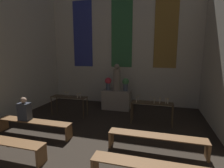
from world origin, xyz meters
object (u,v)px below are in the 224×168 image
at_px(statue, 117,78).
at_px(altar, 117,99).
at_px(candle_rack_right, 152,105).
at_px(flower_vase_left, 108,83).
at_px(candle_rack_left, 69,99).
at_px(flower_vase_right, 126,83).
at_px(pew_back_right, 156,139).
at_px(pew_back_left, 34,124).
at_px(person_seated, 24,110).

bearing_deg(statue, altar, 0.00).
relative_size(altar, candle_rack_right, 0.85).
distance_m(flower_vase_left, candle_rack_left, 1.91).
height_order(flower_vase_left, flower_vase_right, same).
distance_m(statue, pew_back_right, 3.84).
xyz_separation_m(flower_vase_left, flower_vase_right, (0.81, 0.00, 0.00)).
distance_m(flower_vase_left, pew_back_left, 3.61).
bearing_deg(flower_vase_left, flower_vase_right, 0.00).
xyz_separation_m(flower_vase_left, pew_back_left, (-1.43, -3.21, -0.85)).
distance_m(candle_rack_left, candle_rack_right, 3.24).
xyz_separation_m(altar, person_seated, (-2.15, -3.21, 0.32)).
relative_size(pew_back_right, person_seated, 3.39).
bearing_deg(statue, flower_vase_left, 180.00).
bearing_deg(candle_rack_right, altar, 139.40).
distance_m(candle_rack_right, pew_back_left, 3.92).
height_order(candle_rack_left, person_seated, person_seated).
xyz_separation_m(altar, statue, (0.00, 0.00, 0.97)).
distance_m(flower_vase_right, pew_back_left, 4.00).
distance_m(altar, person_seated, 3.87).
bearing_deg(candle_rack_right, statue, 139.40).
relative_size(statue, flower_vase_left, 2.12).
relative_size(altar, person_seated, 1.73).
bearing_deg(flower_vase_left, statue, 0.00).
xyz_separation_m(statue, flower_vase_right, (0.40, 0.00, -0.21)).
bearing_deg(candle_rack_left, statue, 40.78).
bearing_deg(flower_vase_right, pew_back_left, -124.88).
bearing_deg(candle_rack_left, altar, 40.78).
bearing_deg(pew_back_right, person_seated, 180.00).
distance_m(altar, flower_vase_left, 0.86).
bearing_deg(pew_back_right, candle_rack_left, 152.28).
xyz_separation_m(candle_rack_left, pew_back_left, (-0.22, -1.81, -0.36)).
bearing_deg(flower_vase_left, candle_rack_right, -34.48).
xyz_separation_m(candle_rack_left, candle_rack_right, (3.24, -0.00, 0.00)).
height_order(altar, flower_vase_left, flower_vase_left).
distance_m(altar, candle_rack_left, 2.15).
relative_size(altar, flower_vase_left, 2.23).
xyz_separation_m(flower_vase_right, person_seated, (-2.55, -3.21, -0.44)).
xyz_separation_m(altar, candle_rack_left, (-1.62, -1.39, 0.26)).
distance_m(altar, statue, 0.97).
distance_m(flower_vase_right, candle_rack_left, 2.50).
relative_size(candle_rack_right, pew_back_left, 0.60).
bearing_deg(person_seated, statue, 56.13).
distance_m(statue, flower_vase_right, 0.45).
bearing_deg(flower_vase_left, candle_rack_left, -131.03).
bearing_deg(candle_rack_left, flower_vase_left, 48.97).
distance_m(statue, pew_back_left, 3.84).
xyz_separation_m(candle_rack_left, person_seated, (-0.54, -1.81, 0.06)).
bearing_deg(pew_back_right, candle_rack_right, 96.42).
relative_size(altar, pew_back_left, 0.51).
bearing_deg(altar, flower_vase_right, 0.00).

